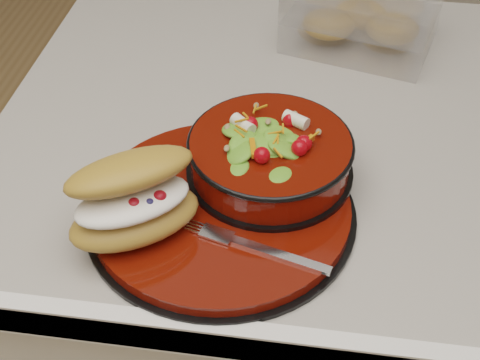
# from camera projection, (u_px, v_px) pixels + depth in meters

# --- Properties ---
(island_counter) EXTENTS (1.24, 0.74, 0.90)m
(island_counter) POSITION_uv_depth(u_px,v_px,m) (397.00, 323.00, 1.21)
(island_counter) COLOR white
(island_counter) RESTS_ON ground
(dinner_plate) EXTENTS (0.32, 0.32, 0.02)m
(dinner_plate) POSITION_uv_depth(u_px,v_px,m) (221.00, 209.00, 0.78)
(dinner_plate) COLOR black
(dinner_plate) RESTS_ON island_counter
(salad_bowl) EXTENTS (0.20, 0.20, 0.09)m
(salad_bowl) POSITION_uv_depth(u_px,v_px,m) (270.00, 152.00, 0.79)
(salad_bowl) COLOR black
(salad_bowl) RESTS_ON dinner_plate
(croissant) EXTENTS (0.17, 0.16, 0.09)m
(croissant) POSITION_uv_depth(u_px,v_px,m) (134.00, 199.00, 0.72)
(croissant) COLOR #B78438
(croissant) RESTS_ON dinner_plate
(fork) EXTENTS (0.15, 0.06, 0.00)m
(fork) POSITION_uv_depth(u_px,v_px,m) (260.00, 248.00, 0.72)
(fork) COLOR silver
(fork) RESTS_ON dinner_plate
(pastry_box) EXTENTS (0.25, 0.21, 0.09)m
(pastry_box) POSITION_uv_depth(u_px,v_px,m) (361.00, 17.00, 1.05)
(pastry_box) COLOR white
(pastry_box) RESTS_ON island_counter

